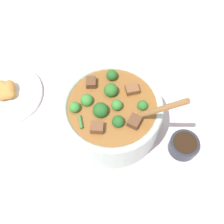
# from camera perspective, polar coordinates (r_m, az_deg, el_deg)

# --- Properties ---
(ground_plane) EXTENTS (4.00, 4.00, 0.00)m
(ground_plane) POSITION_cam_1_polar(r_m,az_deg,el_deg) (0.74, 0.00, -2.60)
(ground_plane) COLOR silver
(stew_bowl) EXTENTS (0.24, 0.28, 0.24)m
(stew_bowl) POSITION_cam_1_polar(r_m,az_deg,el_deg) (0.68, 0.00, -0.31)
(stew_bowl) COLOR #B2C6BC
(stew_bowl) RESTS_ON ground_plane
(condiment_bowl) EXTENTS (0.07, 0.07, 0.04)m
(condiment_bowl) POSITION_cam_1_polar(r_m,az_deg,el_deg) (0.71, 14.36, -6.55)
(condiment_bowl) COLOR #232833
(condiment_bowl) RESTS_ON ground_plane
(empty_plate) EXTENTS (0.25, 0.25, 0.02)m
(empty_plate) POSITION_cam_1_polar(r_m,az_deg,el_deg) (0.85, 20.25, 6.38)
(empty_plate) COLOR white
(empty_plate) RESTS_ON ground_plane
(food_plate) EXTENTS (0.20, 0.20, 0.05)m
(food_plate) POSITION_cam_1_polar(r_m,az_deg,el_deg) (0.82, -20.75, 3.59)
(food_plate) COLOR white
(food_plate) RESTS_ON ground_plane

